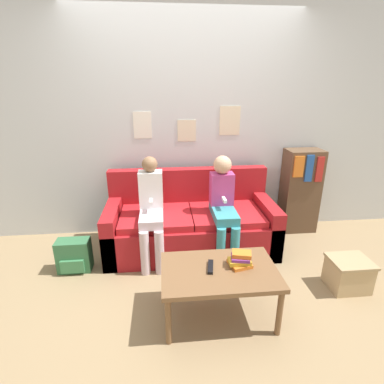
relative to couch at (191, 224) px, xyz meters
name	(u,v)px	position (x,y,z in m)	size (l,w,h in m)	color
ground_plane	(196,273)	(0.00, -0.52, -0.28)	(10.00, 10.00, 0.00)	#937A56
wall_back	(186,125)	(0.00, 0.49, 1.02)	(8.00, 0.07, 2.60)	silver
couch	(191,224)	(0.00, 0.00, 0.00)	(1.81, 0.81, 0.84)	maroon
coffee_table	(219,275)	(0.12, -1.08, 0.10)	(0.88, 0.57, 0.42)	brown
person_left	(151,206)	(-0.42, -0.19, 0.31)	(0.24, 0.55, 1.07)	silver
person_right	(223,202)	(0.32, -0.19, 0.33)	(0.24, 0.55, 1.06)	teal
tv_remote	(210,267)	(0.05, -1.06, 0.16)	(0.07, 0.17, 0.02)	black
book_stack	(240,260)	(0.28, -1.05, 0.20)	(0.18, 0.19, 0.12)	orange
bookshelf	(300,191)	(1.37, 0.30, 0.24)	(0.42, 0.30, 1.02)	brown
storage_box	(348,274)	(1.34, -0.87, -0.13)	(0.35, 0.30, 0.29)	tan
backpack	(74,256)	(-1.18, -0.34, -0.12)	(0.32, 0.20, 0.33)	#336B42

